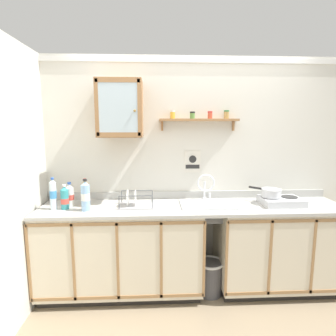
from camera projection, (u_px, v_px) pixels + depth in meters
name	position (u px, v px, depth m)	size (l,w,h in m)	color
floor	(197.00, 310.00, 2.57)	(6.07, 6.07, 0.00)	gray
back_wall	(189.00, 170.00, 3.03)	(3.67, 0.07, 2.42)	silver
lower_cabinet_run	(122.00, 251.00, 2.80)	(1.61, 0.60, 0.88)	black
lower_cabinet_run_right	(277.00, 247.00, 2.88)	(1.26, 0.60, 0.88)	black
countertop	(193.00, 207.00, 2.76)	(3.03, 0.62, 0.03)	#B2B2AD
backsplash	(189.00, 195.00, 3.03)	(3.03, 0.02, 0.08)	#B2B2AD
sink	(207.00, 207.00, 2.81)	(0.53, 0.41, 0.44)	silver
hot_plate_stove	(281.00, 201.00, 2.79)	(0.40, 0.31, 0.07)	silver
saucepan	(271.00, 192.00, 2.80)	(0.28, 0.28, 0.09)	silver
bottle_opaque_white_0	(70.00, 195.00, 2.73)	(0.08, 0.08, 0.24)	white
bottle_water_blue_1	(86.00, 196.00, 2.58)	(0.08, 0.08, 0.30)	#8CB7E0
bottle_water_clear_2	(53.00, 194.00, 2.61)	(0.06, 0.06, 0.31)	silver
bottle_juice_amber_3	(85.00, 194.00, 2.72)	(0.08, 0.08, 0.28)	gold
bottle_detergent_teal_4	(65.00, 198.00, 2.63)	(0.08, 0.08, 0.24)	teal
dish_rack	(135.00, 203.00, 2.72)	(0.34, 0.23, 0.17)	#B2B2B7
wall_cabinet	(120.00, 109.00, 2.72)	(0.44, 0.33, 0.56)	#996B42
spice_shelf	(199.00, 119.00, 2.86)	(0.82, 0.14, 0.21)	#996B42
warning_sign	(193.00, 162.00, 2.99)	(0.18, 0.01, 0.24)	silver
trash_bin	(210.00, 276.00, 2.80)	(0.28, 0.28, 0.35)	#4C4C51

